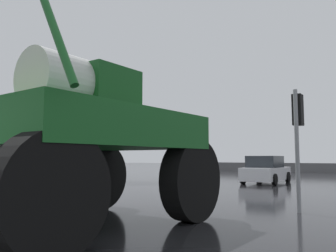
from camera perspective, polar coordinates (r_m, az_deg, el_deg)
ground_plane at (r=19.94m, az=15.86°, el=-9.11°), size 120.00×120.00×0.00m
oversize_sprayer at (r=7.48m, az=-13.84°, el=-1.99°), size 4.21×5.57×4.39m
sedan_ahead at (r=20.36m, az=15.76°, el=-7.02°), size 1.97×4.14×1.52m
traffic_signal_near_left at (r=14.83m, az=-15.18°, el=0.90°), size 0.24×0.54×4.05m
traffic_signal_near_right at (r=9.89m, az=20.54°, el=0.47°), size 0.24×0.54×3.21m
bare_tree_left at (r=23.45m, az=-10.36°, el=5.04°), size 3.29×3.29×7.05m
roadside_barrier at (r=36.80m, az=24.56°, el=-6.28°), size 24.53×0.24×0.90m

